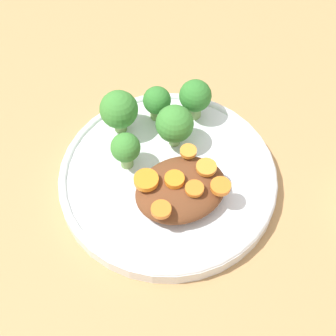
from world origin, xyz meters
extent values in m
plane|color=tan|center=(0.00, 0.00, 0.00)|extent=(4.00, 4.00, 0.00)
cylinder|color=white|center=(0.00, 0.00, 0.01)|extent=(0.26, 0.26, 0.02)
torus|color=white|center=(0.00, 0.00, 0.02)|extent=(0.26, 0.26, 0.01)
ellipsoid|color=brown|center=(0.00, -0.03, 0.03)|extent=(0.11, 0.09, 0.03)
cylinder|color=#7FA85B|center=(-0.04, 0.04, 0.03)|extent=(0.01, 0.01, 0.02)
sphere|color=#3D8433|center=(-0.04, 0.04, 0.05)|extent=(0.03, 0.03, 0.03)
cylinder|color=#7FA85B|center=(0.07, 0.07, 0.03)|extent=(0.02, 0.02, 0.03)
sphere|color=#337A2D|center=(0.07, 0.07, 0.05)|extent=(0.04, 0.04, 0.04)
cylinder|color=#7FA85B|center=(0.03, 0.04, 0.03)|extent=(0.01, 0.01, 0.02)
sphere|color=#3D8433|center=(0.03, 0.04, 0.05)|extent=(0.05, 0.05, 0.05)
cylinder|color=#759E51|center=(0.03, 0.09, 0.03)|extent=(0.02, 0.02, 0.02)
sphere|color=#337A2D|center=(0.03, 0.09, 0.05)|extent=(0.03, 0.03, 0.03)
cylinder|color=#759E51|center=(-0.02, 0.09, 0.03)|extent=(0.02, 0.02, 0.02)
sphere|color=#3D8433|center=(-0.02, 0.09, 0.06)|extent=(0.05, 0.05, 0.05)
cylinder|color=orange|center=(-0.01, -0.03, 0.05)|extent=(0.02, 0.02, 0.01)
cylinder|color=orange|center=(-0.04, -0.06, 0.05)|extent=(0.02, 0.02, 0.01)
cylinder|color=orange|center=(0.01, -0.05, 0.05)|extent=(0.02, 0.02, 0.00)
cylinder|color=orange|center=(0.03, 0.00, 0.05)|extent=(0.02, 0.02, 0.00)
cylinder|color=orange|center=(0.03, -0.03, 0.05)|extent=(0.02, 0.02, 0.01)
cylinder|color=orange|center=(-0.03, -0.01, 0.05)|extent=(0.03, 0.03, 0.01)
cylinder|color=orange|center=(0.04, -0.06, 0.05)|extent=(0.02, 0.02, 0.01)
camera|label=1|loc=(-0.16, -0.33, 0.56)|focal=60.00mm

